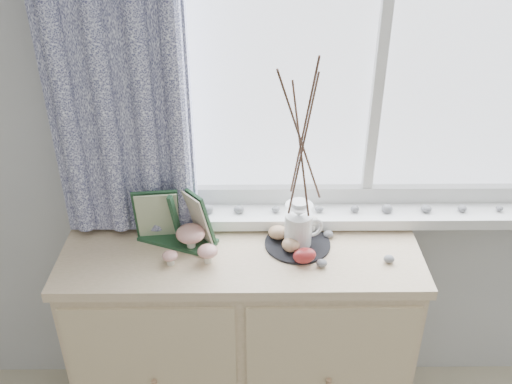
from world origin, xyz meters
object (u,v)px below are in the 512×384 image
(toadstool_cluster, at_px, (192,241))
(botanical_book, at_px, (175,220))
(sideboard, at_px, (243,341))
(twig_pitcher, at_px, (302,138))

(toadstool_cluster, bearing_deg, botanical_book, 145.44)
(sideboard, bearing_deg, botanical_book, 175.70)
(toadstool_cluster, xyz_separation_m, twig_pitcher, (0.35, 0.05, 0.35))
(botanical_book, relative_size, twig_pitcher, 0.43)
(sideboard, bearing_deg, toadstool_cluster, -171.78)
(sideboard, relative_size, toadstool_cluster, 6.71)
(toadstool_cluster, distance_m, twig_pitcher, 0.49)
(sideboard, xyz_separation_m, botanical_book, (-0.22, 0.02, 0.53))
(botanical_book, height_order, twig_pitcher, twig_pitcher)
(botanical_book, distance_m, toadstool_cluster, 0.09)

